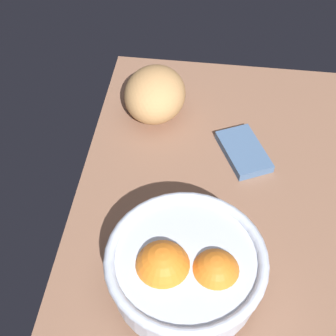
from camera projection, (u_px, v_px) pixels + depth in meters
ground_plane at (253, 215)px, 85.50cm from camera, size 78.39×61.95×3.00cm
fruit_bowl at (185, 268)px, 71.07cm from camera, size 23.21×23.21×10.43cm
bread_loaf at (155, 94)px, 96.39cm from camera, size 14.53×12.72×9.75cm
napkin_folded at (244, 151)px, 92.09cm from camera, size 13.36×11.14×1.59cm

